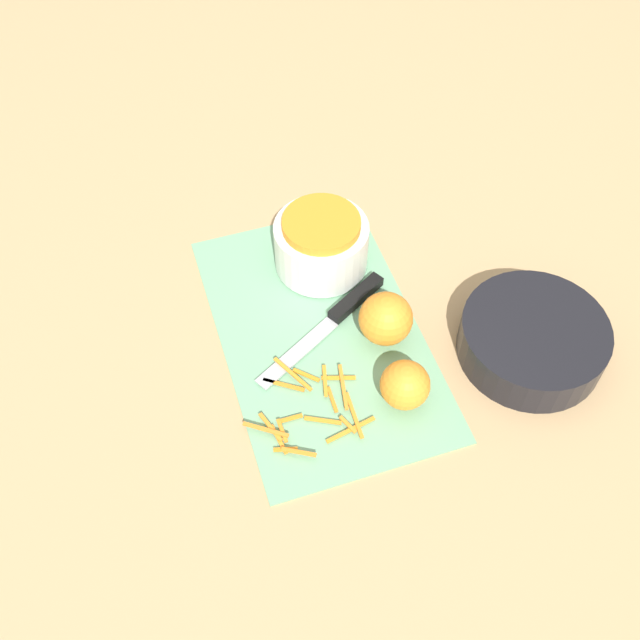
{
  "coord_description": "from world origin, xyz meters",
  "views": [
    {
      "loc": [
        0.6,
        -0.2,
        0.88
      ],
      "look_at": [
        0.0,
        0.0,
        0.04
      ],
      "focal_mm": 42.0,
      "sensor_mm": 36.0,
      "label": 1
    }
  ],
  "objects": [
    {
      "name": "ground_plane",
      "position": [
        0.0,
        0.0,
        0.0
      ],
      "size": [
        4.0,
        4.0,
        0.0
      ],
      "primitive_type": "plane",
      "color": "tan"
    },
    {
      "name": "cutting_board",
      "position": [
        0.0,
        0.0,
        0.0
      ],
      "size": [
        0.46,
        0.28,
        0.01
      ],
      "color": "#75AD84",
      "rests_on": "ground_plane"
    },
    {
      "name": "bowl_speckled",
      "position": [
        -0.13,
        0.04,
        0.05
      ],
      "size": [
        0.14,
        0.14,
        0.09
      ],
      "color": "silver",
      "rests_on": "cutting_board"
    },
    {
      "name": "bowl_dark",
      "position": [
        0.12,
        0.27,
        0.03
      ],
      "size": [
        0.21,
        0.21,
        0.06
      ],
      "color": "black",
      "rests_on": "ground_plane"
    },
    {
      "name": "knife",
      "position": [
        -0.02,
        0.04,
        0.01
      ],
      "size": [
        0.14,
        0.23,
        0.02
      ],
      "rotation": [
        0.0,
        0.0,
        -1.06
      ],
      "color": "black",
      "rests_on": "cutting_board"
    },
    {
      "name": "orange_left",
      "position": [
        0.03,
        0.09,
        0.04
      ],
      "size": [
        0.08,
        0.08,
        0.08
      ],
      "color": "orange",
      "rests_on": "cutting_board"
    },
    {
      "name": "orange_right",
      "position": [
        0.14,
        0.07,
        0.04
      ],
      "size": [
        0.07,
        0.07,
        0.07
      ],
      "color": "orange",
      "rests_on": "cutting_board"
    },
    {
      "name": "peel_pile",
      "position": [
        0.12,
        -0.05,
        0.01
      ],
      "size": [
        0.16,
        0.17,
        0.01
      ],
      "color": "orange",
      "rests_on": "cutting_board"
    }
  ]
}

